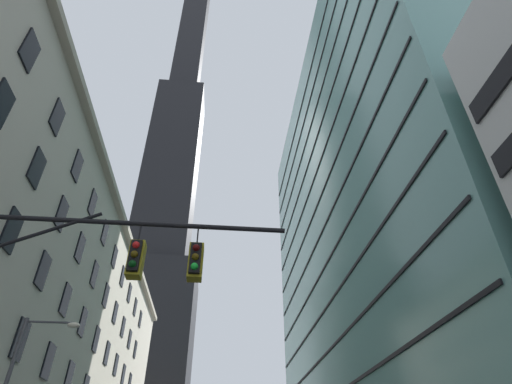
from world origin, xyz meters
TOP-DOWN VIEW (x-y plane):
  - dark_skyscraper at (-16.75, 95.85)m, footprint 22.04×22.04m
  - glass_office_midrise at (18.42, 33.00)m, footprint 14.94×52.61m
  - traffic_signal_mast at (-3.62, 3.67)m, footprint 9.09×0.63m

SIDE VIEW (x-z plane):
  - traffic_signal_mast at x=-3.62m, z-range 1.82..9.67m
  - glass_office_midrise at x=18.42m, z-range 0.00..53.97m
  - dark_skyscraper at x=-16.75m, z-range -43.33..177.83m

